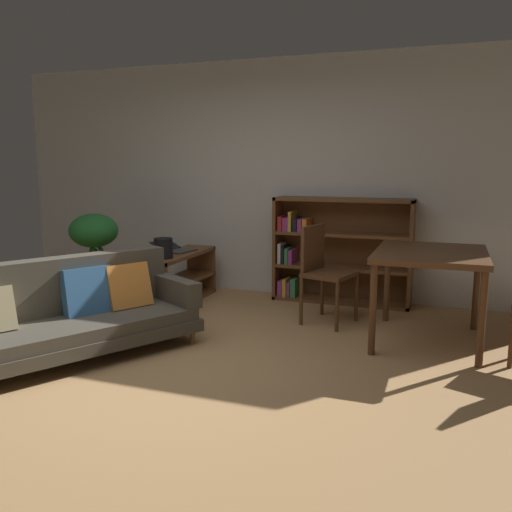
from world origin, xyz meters
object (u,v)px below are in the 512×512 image
(potted_floor_plant, at_px, (94,241))
(media_console, at_px, (179,278))
(open_laptop, at_px, (175,249))
(dining_table, at_px, (430,261))
(dining_chair_near, at_px, (323,267))
(fabric_couch, at_px, (67,313))
(desk_speaker, at_px, (163,248))
(bookshelf, at_px, (335,250))

(potted_floor_plant, bearing_deg, media_console, 9.92)
(open_laptop, xyz_separation_m, dining_table, (2.74, -0.55, 0.12))
(potted_floor_plant, bearing_deg, dining_chair_near, -0.30)
(fabric_couch, relative_size, potted_floor_plant, 2.16)
(desk_speaker, relative_size, bookshelf, 0.14)
(potted_floor_plant, height_order, dining_chair_near, potted_floor_plant)
(media_console, relative_size, open_laptop, 2.51)
(media_console, relative_size, desk_speaker, 5.70)
(potted_floor_plant, bearing_deg, fabric_couch, -60.14)
(dining_table, distance_m, bookshelf, 1.54)
(dining_table, bearing_deg, dining_chair_near, 165.03)
(potted_floor_plant, distance_m, dining_chair_near, 2.63)
(media_console, height_order, open_laptop, open_laptop)
(fabric_couch, distance_m, open_laptop, 1.92)
(media_console, distance_m, dining_chair_near, 1.70)
(dining_chair_near, bearing_deg, open_laptop, 170.62)
(potted_floor_plant, distance_m, dining_table, 3.62)
(media_console, relative_size, dining_table, 1.08)
(bookshelf, bearing_deg, media_console, -157.31)
(desk_speaker, distance_m, dining_table, 2.63)
(media_console, height_order, dining_table, dining_table)
(potted_floor_plant, distance_m, bookshelf, 2.70)
(open_laptop, height_order, dining_chair_near, dining_chair_near)
(media_console, distance_m, bookshelf, 1.76)
(potted_floor_plant, height_order, dining_table, potted_floor_plant)
(dining_table, bearing_deg, desk_speaker, 177.74)
(open_laptop, distance_m, dining_chair_near, 1.78)
(open_laptop, height_order, potted_floor_plant, potted_floor_plant)
(media_console, distance_m, potted_floor_plant, 1.06)
(open_laptop, xyz_separation_m, potted_floor_plant, (-0.87, -0.28, 0.08))
(open_laptop, bearing_deg, desk_speaker, -76.16)
(bookshelf, bearing_deg, dining_table, -46.91)
(fabric_couch, distance_m, bookshelf, 2.97)
(media_console, height_order, bookshelf, bookshelf)
(bookshelf, bearing_deg, dining_chair_near, -85.97)
(dining_chair_near, height_order, bookshelf, bookshelf)
(desk_speaker, height_order, bookshelf, bookshelf)
(media_console, xyz_separation_m, bookshelf, (1.60, 0.67, 0.30))
(open_laptop, bearing_deg, potted_floor_plant, -162.41)
(fabric_couch, bearing_deg, bookshelf, 56.44)
(fabric_couch, xyz_separation_m, potted_floor_plant, (-0.93, 1.63, 0.31))
(desk_speaker, relative_size, dining_table, 0.19)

